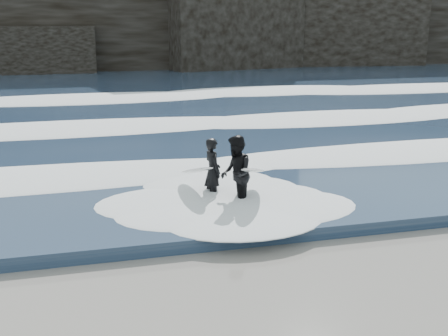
{
  "coord_description": "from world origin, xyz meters",
  "views": [
    {
      "loc": [
        -4.6,
        -7.16,
        4.51
      ],
      "look_at": [
        -1.26,
        5.68,
        1.0
      ],
      "focal_mm": 45.0,
      "sensor_mm": 36.0,
      "label": 1
    }
  ],
  "objects": [
    {
      "name": "ground",
      "position": [
        0.0,
        0.0,
        0.0
      ],
      "size": [
        120.0,
        120.0,
        0.0
      ],
      "primitive_type": "plane",
      "color": "#7B6C56",
      "rests_on": "ground"
    },
    {
      "name": "sea",
      "position": [
        0.0,
        29.0,
        0.15
      ],
      "size": [
        90.0,
        52.0,
        0.3
      ],
      "primitive_type": "cube",
      "color": "#21344D",
      "rests_on": "ground"
    },
    {
      "name": "headland",
      "position": [
        0.0,
        46.0,
        5.0
      ],
      "size": [
        70.0,
        9.0,
        10.0
      ],
      "primitive_type": "cube",
      "color": "black",
      "rests_on": "ground"
    },
    {
      "name": "foam_near",
      "position": [
        0.0,
        9.0,
        0.4
      ],
      "size": [
        60.0,
        3.2,
        0.2
      ],
      "primitive_type": "ellipsoid",
      "color": "white",
      "rests_on": "sea"
    },
    {
      "name": "foam_mid",
      "position": [
        0.0,
        16.0,
        0.42
      ],
      "size": [
        60.0,
        4.0,
        0.24
      ],
      "primitive_type": "ellipsoid",
      "color": "white",
      "rests_on": "sea"
    },
    {
      "name": "foam_far",
      "position": [
        0.0,
        25.0,
        0.45
      ],
      "size": [
        60.0,
        4.8,
        0.3
      ],
      "primitive_type": "ellipsoid",
      "color": "white",
      "rests_on": "sea"
    },
    {
      "name": "surfer_left",
      "position": [
        -1.53,
        6.07,
        0.85
      ],
      "size": [
        1.05,
        1.94,
        1.68
      ],
      "color": "black",
      "rests_on": "ground"
    },
    {
      "name": "surfer_right",
      "position": [
        -1.02,
        5.31,
        0.94
      ],
      "size": [
        1.48,
        2.09,
        1.87
      ],
      "color": "black",
      "rests_on": "ground"
    }
  ]
}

